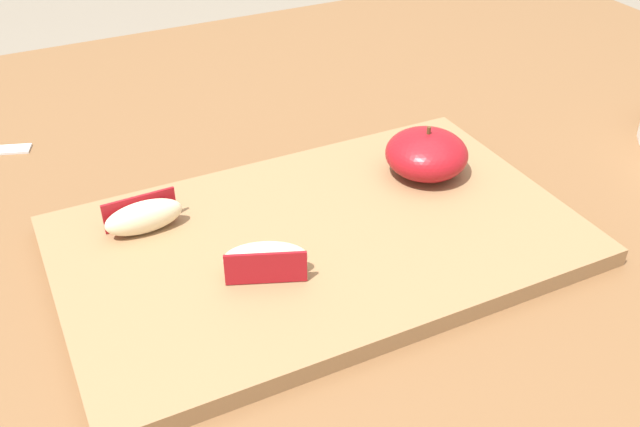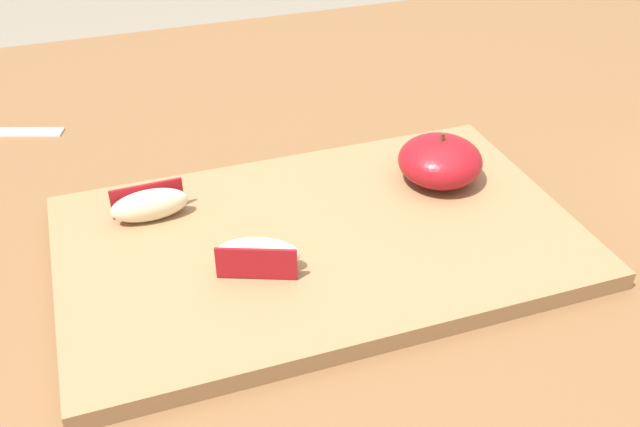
{
  "view_description": "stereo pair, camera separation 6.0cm",
  "coord_description": "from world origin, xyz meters",
  "px_view_note": "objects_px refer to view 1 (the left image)",
  "views": [
    {
      "loc": [
        -0.29,
        -0.52,
        1.11
      ],
      "look_at": [
        -0.07,
        -0.08,
        0.76
      ],
      "focal_mm": 40.5,
      "sensor_mm": 36.0,
      "label": 1
    },
    {
      "loc": [
        -0.23,
        -0.55,
        1.11
      ],
      "look_at": [
        -0.07,
        -0.08,
        0.76
      ],
      "focal_mm": 40.5,
      "sensor_mm": 36.0,
      "label": 2
    }
  ],
  "objects_px": {
    "cutting_board": "(320,240)",
    "apple_wedge_front": "(266,259)",
    "apple_wedge_right": "(144,216)",
    "apple_half_skin_up": "(427,154)"
  },
  "relations": [
    {
      "from": "apple_wedge_right",
      "to": "apple_wedge_front",
      "type": "xyz_separation_m",
      "value": [
        0.07,
        -0.1,
        0.0
      ]
    },
    {
      "from": "cutting_board",
      "to": "apple_wedge_front",
      "type": "distance_m",
      "value": 0.07
    },
    {
      "from": "apple_half_skin_up",
      "to": "apple_wedge_front",
      "type": "bearing_deg",
      "value": -159.42
    },
    {
      "from": "apple_half_skin_up",
      "to": "apple_wedge_front",
      "type": "relative_size",
      "value": 1.12
    },
    {
      "from": "cutting_board",
      "to": "apple_wedge_right",
      "type": "height_order",
      "value": "apple_wedge_right"
    },
    {
      "from": "cutting_board",
      "to": "apple_wedge_right",
      "type": "bearing_deg",
      "value": 152.49
    },
    {
      "from": "apple_wedge_front",
      "to": "apple_half_skin_up",
      "type": "bearing_deg",
      "value": 20.58
    },
    {
      "from": "apple_wedge_right",
      "to": "apple_wedge_front",
      "type": "height_order",
      "value": "same"
    },
    {
      "from": "apple_half_skin_up",
      "to": "apple_wedge_right",
      "type": "xyz_separation_m",
      "value": [
        -0.26,
        0.03,
        -0.01
      ]
    },
    {
      "from": "cutting_board",
      "to": "apple_half_skin_up",
      "type": "height_order",
      "value": "apple_half_skin_up"
    }
  ]
}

